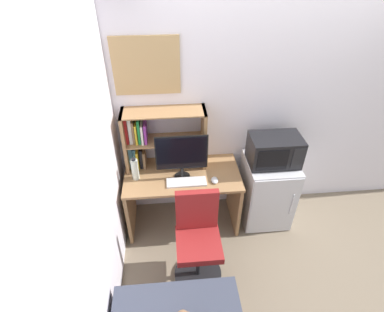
{
  "coord_description": "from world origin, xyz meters",
  "views": [
    {
      "loc": [
        -1.06,
        -2.72,
        2.76
      ],
      "look_at": [
        -0.85,
        -0.34,
        0.98
      ],
      "focal_mm": 28.12,
      "sensor_mm": 36.0,
      "label": 1
    }
  ],
  "objects_px": {
    "mini_fridge": "(267,190)",
    "hutch_bookshelf": "(152,138)",
    "keyboard": "(187,182)",
    "wall_corkboard": "(146,66)",
    "desk_chair": "(198,243)",
    "computer_mouse": "(215,180)",
    "monitor": "(182,155)",
    "water_bottle": "(135,169)",
    "microwave": "(275,150)"
  },
  "relations": [
    {
      "from": "hutch_bookshelf",
      "to": "mini_fridge",
      "type": "relative_size",
      "value": 1.03
    },
    {
      "from": "hutch_bookshelf",
      "to": "computer_mouse",
      "type": "xyz_separation_m",
      "value": [
        0.61,
        -0.34,
        -0.33
      ]
    },
    {
      "from": "computer_mouse",
      "to": "desk_chair",
      "type": "xyz_separation_m",
      "value": [
        -0.22,
        -0.51,
        -0.31
      ]
    },
    {
      "from": "microwave",
      "to": "hutch_bookshelf",
      "type": "bearing_deg",
      "value": 171.84
    },
    {
      "from": "monitor",
      "to": "desk_chair",
      "type": "bearing_deg",
      "value": -80.54
    },
    {
      "from": "mini_fridge",
      "to": "microwave",
      "type": "relative_size",
      "value": 1.56
    },
    {
      "from": "keyboard",
      "to": "desk_chair",
      "type": "distance_m",
      "value": 0.6
    },
    {
      "from": "desk_chair",
      "to": "hutch_bookshelf",
      "type": "bearing_deg",
      "value": 114.73
    },
    {
      "from": "monitor",
      "to": "computer_mouse",
      "type": "relative_size",
      "value": 4.99
    },
    {
      "from": "desk_chair",
      "to": "wall_corkboard",
      "type": "bearing_deg",
      "value": 111.96
    },
    {
      "from": "hutch_bookshelf",
      "to": "keyboard",
      "type": "bearing_deg",
      "value": -45.6
    },
    {
      "from": "mini_fridge",
      "to": "hutch_bookshelf",
      "type": "bearing_deg",
      "value": 171.71
    },
    {
      "from": "water_bottle",
      "to": "mini_fridge",
      "type": "relative_size",
      "value": 0.32
    },
    {
      "from": "computer_mouse",
      "to": "wall_corkboard",
      "type": "xyz_separation_m",
      "value": [
        -0.61,
        0.45,
        1.03
      ]
    },
    {
      "from": "mini_fridge",
      "to": "desk_chair",
      "type": "bearing_deg",
      "value": -142.02
    },
    {
      "from": "microwave",
      "to": "wall_corkboard",
      "type": "xyz_separation_m",
      "value": [
        -1.24,
        0.29,
        0.82
      ]
    },
    {
      "from": "keyboard",
      "to": "water_bottle",
      "type": "height_order",
      "value": "water_bottle"
    },
    {
      "from": "keyboard",
      "to": "mini_fridge",
      "type": "distance_m",
      "value": 0.99
    },
    {
      "from": "water_bottle",
      "to": "desk_chair",
      "type": "height_order",
      "value": "water_bottle"
    },
    {
      "from": "keyboard",
      "to": "water_bottle",
      "type": "relative_size",
      "value": 1.56
    },
    {
      "from": "water_bottle",
      "to": "desk_chair",
      "type": "relative_size",
      "value": 0.27
    },
    {
      "from": "mini_fridge",
      "to": "wall_corkboard",
      "type": "height_order",
      "value": "wall_corkboard"
    },
    {
      "from": "hutch_bookshelf",
      "to": "computer_mouse",
      "type": "relative_size",
      "value": 8.08
    },
    {
      "from": "hutch_bookshelf",
      "to": "mini_fridge",
      "type": "bearing_deg",
      "value": -8.29
    },
    {
      "from": "monitor",
      "to": "computer_mouse",
      "type": "bearing_deg",
      "value": -16.82
    },
    {
      "from": "keyboard",
      "to": "wall_corkboard",
      "type": "height_order",
      "value": "wall_corkboard"
    },
    {
      "from": "hutch_bookshelf",
      "to": "water_bottle",
      "type": "bearing_deg",
      "value": -130.16
    },
    {
      "from": "wall_corkboard",
      "to": "mini_fridge",
      "type": "bearing_deg",
      "value": -13.2
    },
    {
      "from": "monitor",
      "to": "mini_fridge",
      "type": "bearing_deg",
      "value": 3.56
    },
    {
      "from": "monitor",
      "to": "keyboard",
      "type": "relative_size",
      "value": 1.29
    },
    {
      "from": "wall_corkboard",
      "to": "microwave",
      "type": "bearing_deg",
      "value": -13.07
    },
    {
      "from": "wall_corkboard",
      "to": "desk_chair",
      "type": "bearing_deg",
      "value": -68.04
    },
    {
      "from": "hutch_bookshelf",
      "to": "keyboard",
      "type": "relative_size",
      "value": 2.08
    },
    {
      "from": "desk_chair",
      "to": "wall_corkboard",
      "type": "relative_size",
      "value": 1.57
    },
    {
      "from": "computer_mouse",
      "to": "mini_fridge",
      "type": "relative_size",
      "value": 0.13
    },
    {
      "from": "water_bottle",
      "to": "desk_chair",
      "type": "xyz_separation_m",
      "value": [
        0.57,
        -0.63,
        -0.41
      ]
    },
    {
      "from": "microwave",
      "to": "desk_chair",
      "type": "xyz_separation_m",
      "value": [
        -0.86,
        -0.67,
        -0.53
      ]
    },
    {
      "from": "keyboard",
      "to": "wall_corkboard",
      "type": "bearing_deg",
      "value": 126.03
    },
    {
      "from": "hutch_bookshelf",
      "to": "wall_corkboard",
      "type": "bearing_deg",
      "value": 87.67
    },
    {
      "from": "mini_fridge",
      "to": "desk_chair",
      "type": "distance_m",
      "value": 1.09
    },
    {
      "from": "keyboard",
      "to": "computer_mouse",
      "type": "height_order",
      "value": "computer_mouse"
    },
    {
      "from": "hutch_bookshelf",
      "to": "desk_chair",
      "type": "xyz_separation_m",
      "value": [
        0.39,
        -0.85,
        -0.64
      ]
    },
    {
      "from": "computer_mouse",
      "to": "microwave",
      "type": "relative_size",
      "value": 0.2
    },
    {
      "from": "computer_mouse",
      "to": "water_bottle",
      "type": "bearing_deg",
      "value": 171.19
    },
    {
      "from": "water_bottle",
      "to": "microwave",
      "type": "xyz_separation_m",
      "value": [
        1.43,
        0.04,
        0.12
      ]
    },
    {
      "from": "water_bottle",
      "to": "desk_chair",
      "type": "bearing_deg",
      "value": -47.88
    },
    {
      "from": "hutch_bookshelf",
      "to": "wall_corkboard",
      "type": "height_order",
      "value": "wall_corkboard"
    },
    {
      "from": "monitor",
      "to": "keyboard",
      "type": "xyz_separation_m",
      "value": [
        0.04,
        -0.09,
        -0.28
      ]
    },
    {
      "from": "mini_fridge",
      "to": "microwave",
      "type": "xyz_separation_m",
      "value": [
        0.0,
        0.0,
        0.56
      ]
    },
    {
      "from": "keyboard",
      "to": "hutch_bookshelf",
      "type": "bearing_deg",
      "value": 134.4
    }
  ]
}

